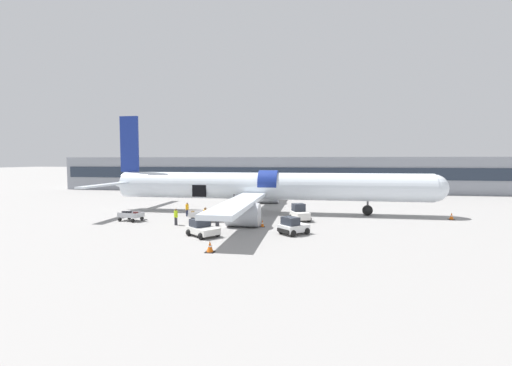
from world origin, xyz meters
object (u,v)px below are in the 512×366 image
object	(u,v)px
baggage_cart_loading	(205,216)
baggage_cart_queued	(131,216)
ground_crew_loader_b	(205,216)
suitcase_on_tarmac_upright	(217,224)
baggage_tug_lead	(202,229)
airplane	(264,187)
ground_crew_loader_a	(187,209)
baggage_tug_rear	(299,214)
ground_crew_driver	(176,216)
ground_crew_supervisor	(224,210)
baggage_tug_mid	(293,227)

from	to	relation	value
baggage_cart_loading	baggage_cart_queued	bearing A→B (deg)	-172.92
ground_crew_loader_b	suitcase_on_tarmac_upright	world-z (taller)	ground_crew_loader_b
baggage_tug_lead	suitcase_on_tarmac_upright	world-z (taller)	baggage_tug_lead
suitcase_on_tarmac_upright	baggage_cart_loading	bearing A→B (deg)	130.67
airplane	ground_crew_loader_a	distance (m)	9.27
ground_crew_loader_a	ground_crew_loader_b	size ratio (longest dim) A/B	0.85
baggage_tug_rear	baggage_cart_loading	xyz separation A→B (m)	(-9.50, -2.06, -0.14)
baggage_tug_rear	ground_crew_loader_b	size ratio (longest dim) A/B	1.56
baggage_tug_lead	ground_crew_loader_b	distance (m)	4.04
airplane	baggage_cart_loading	bearing A→B (deg)	-126.82
airplane	baggage_cart_loading	distance (m)	8.79
ground_crew_driver	suitcase_on_tarmac_upright	xyz separation A→B (m)	(4.08, 0.19, -0.61)
baggage_cart_loading	baggage_tug_rear	bearing A→B (deg)	12.23
baggage_tug_rear	baggage_cart_loading	size ratio (longest dim) A/B	0.68
baggage_tug_lead	ground_crew_loader_a	bearing A→B (deg)	117.56
baggage_cart_loading	ground_crew_loader_b	size ratio (longest dim) A/B	2.30
baggage_tug_rear	ground_crew_driver	distance (m)	12.51
baggage_cart_queued	ground_crew_driver	xyz separation A→B (m)	(5.49, -1.41, 0.36)
ground_crew_driver	ground_crew_supervisor	bearing A→B (deg)	54.88
airplane	ground_crew_loader_a	size ratio (longest dim) A/B	25.76
baggage_tug_lead	baggage_cart_queued	distance (m)	10.99
baggage_cart_queued	suitcase_on_tarmac_upright	world-z (taller)	baggage_cart_queued
baggage_cart_queued	suitcase_on_tarmac_upright	bearing A→B (deg)	-7.29
suitcase_on_tarmac_upright	airplane	bearing A→B (deg)	70.39
baggage_tug_lead	baggage_tug_mid	bearing A→B (deg)	14.87
baggage_tug_lead	baggage_tug_mid	world-z (taller)	baggage_tug_mid
baggage_cart_queued	ground_crew_supervisor	size ratio (longest dim) A/B	2.12
baggage_tug_mid	baggage_tug_rear	xyz separation A→B (m)	(0.30, 6.57, 0.09)
baggage_cart_queued	ground_crew_loader_a	world-z (taller)	ground_crew_loader_a
baggage_tug_lead	baggage_cart_queued	world-z (taller)	baggage_tug_lead
baggage_cart_loading	ground_crew_driver	bearing A→B (deg)	-132.97
ground_crew_driver	ground_crew_loader_b	bearing A→B (deg)	-3.89
baggage_tug_rear	suitcase_on_tarmac_upright	bearing A→B (deg)	-150.94
ground_crew_supervisor	airplane	bearing A→B (deg)	47.72
ground_crew_loader_a	ground_crew_driver	world-z (taller)	ground_crew_driver
baggage_tug_lead	baggage_cart_loading	world-z (taller)	baggage_tug_lead
baggage_cart_loading	ground_crew_supervisor	world-z (taller)	ground_crew_supervisor
baggage_tug_mid	ground_crew_driver	distance (m)	11.60
baggage_tug_mid	baggage_tug_rear	size ratio (longest dim) A/B	0.97
baggage_tug_lead	ground_crew_loader_b	bearing A→B (deg)	104.20
baggage_cart_queued	ground_crew_supervisor	xyz separation A→B (m)	(9.01, 3.60, 0.35)
baggage_cart_loading	ground_crew_driver	size ratio (longest dim) A/B	2.62
airplane	baggage_cart_queued	world-z (taller)	airplane
baggage_tug_mid	baggage_cart_loading	distance (m)	10.24
baggage_tug_mid	suitcase_on_tarmac_upright	distance (m)	7.70
suitcase_on_tarmac_upright	baggage_tug_lead	bearing A→B (deg)	-90.83
baggage_tug_mid	suitcase_on_tarmac_upright	bearing A→B (deg)	162.31
baggage_tug_lead	baggage_cart_queued	bearing A→B (deg)	149.85
suitcase_on_tarmac_upright	ground_crew_loader_a	bearing A→B (deg)	134.50
baggage_cart_loading	ground_crew_loader_b	world-z (taller)	ground_crew_loader_b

